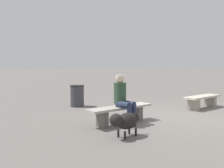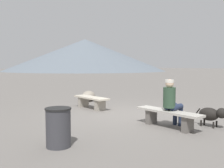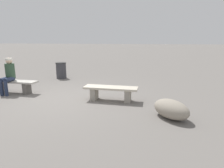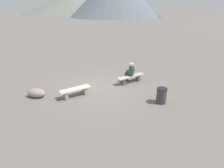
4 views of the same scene
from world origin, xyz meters
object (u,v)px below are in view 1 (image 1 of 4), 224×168
(bench_left, at_px, (202,100))
(dog, at_px, (125,121))
(seated_person, at_px, (123,96))
(trash_bin, at_px, (77,96))
(bench_right, at_px, (121,111))

(bench_left, bearing_deg, dog, 10.41)
(bench_left, relative_size, seated_person, 1.34)
(bench_left, height_order, trash_bin, trash_bin)
(trash_bin, bearing_deg, seated_person, 85.34)
(seated_person, height_order, dog, seated_person)
(seated_person, relative_size, dog, 1.53)
(seated_person, height_order, trash_bin, seated_person)
(bench_left, xyz_separation_m, bench_right, (3.48, 0.10, 0.02))
(trash_bin, bearing_deg, dog, 77.57)
(bench_right, relative_size, seated_person, 1.51)
(seated_person, bearing_deg, trash_bin, -101.43)
(dog, relative_size, trash_bin, 1.05)
(bench_right, bearing_deg, seated_person, 79.83)
(bench_right, bearing_deg, bench_left, 177.94)
(seated_person, relative_size, trash_bin, 1.61)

